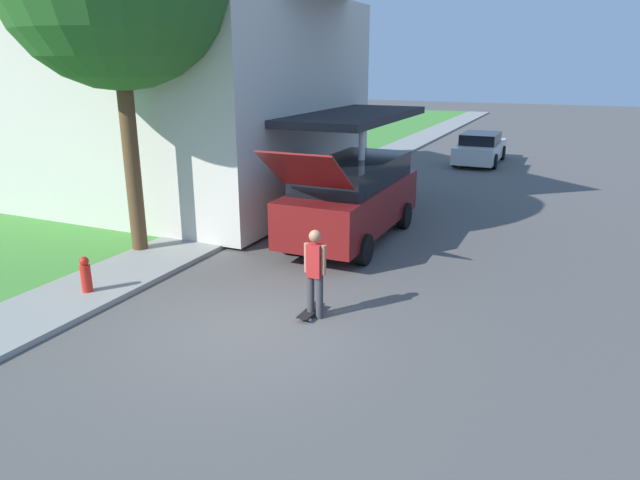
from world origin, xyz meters
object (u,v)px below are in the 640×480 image
Objects in this scene: fire_hydrant at (86,275)px; skateboard at (311,311)px; skateboarder at (315,270)px; car_down_street at (480,148)px; suv_parked at (352,197)px; lawn_tree_far at (263,31)px.

skateboard is at bearing 12.78° from fire_hydrant.
skateboarder is at bearing 12.02° from fire_hydrant.
car_down_street is 19.24m from fire_hydrant.
skateboarder is at bearing -89.78° from car_down_street.
suv_parked is 13.27m from car_down_street.
suv_parked is at bearing 102.19° from skateboard.
fire_hydrant is at bearing -103.03° from car_down_street.
suv_parked is 4.71m from skateboarder.
car_down_street is 17.78m from skateboard.
skateboarder is at bearing -76.68° from suv_parked.
skateboarder reaches higher than skateboard.
fire_hydrant is (-3.32, -5.52, -0.68)m from suv_parked.
skateboard is 4.43m from fire_hydrant.
car_down_street is 17.81m from skateboarder.
car_down_street reaches higher than skateboard.
suv_parked is 4.76m from skateboard.
lawn_tree_far is 9.74× the size of skateboard.
lawn_tree_far is 11.92m from skateboarder.
lawn_tree_far is 4.64× the size of skateboarder.
suv_parked is at bearing 103.32° from skateboarder.
skateboard is at bearing -56.74° from lawn_tree_far.
car_down_street is 5.74× the size of skateboard.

